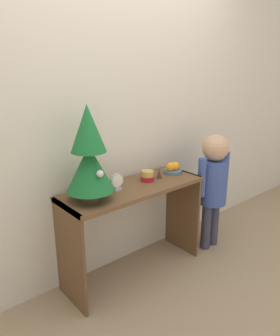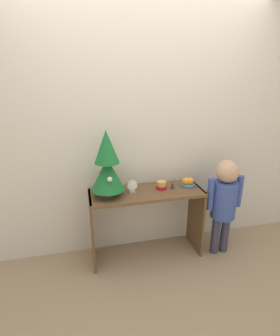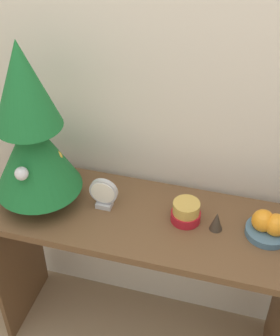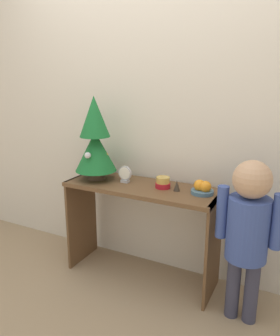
# 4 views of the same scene
# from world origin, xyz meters

# --- Properties ---
(ground_plane) EXTENTS (12.00, 12.00, 0.00)m
(ground_plane) POSITION_xyz_m (0.00, 0.00, 0.00)
(ground_plane) COLOR #997F60
(back_wall) EXTENTS (7.00, 0.05, 2.50)m
(back_wall) POSITION_xyz_m (0.00, 0.45, 1.25)
(back_wall) COLOR beige
(back_wall) RESTS_ON ground_plane
(console_table) EXTENTS (1.12, 0.41, 0.73)m
(console_table) POSITION_xyz_m (0.00, 0.20, 0.56)
(console_table) COLOR brown
(console_table) RESTS_ON ground_plane
(mini_tree) EXTENTS (0.31, 0.31, 0.63)m
(mini_tree) POSITION_xyz_m (-0.38, 0.19, 1.04)
(mini_tree) COLOR #4C3828
(mini_tree) RESTS_ON console_table
(fruit_bowl) EXTENTS (0.15, 0.15, 0.09)m
(fruit_bowl) POSITION_xyz_m (0.44, 0.23, 0.77)
(fruit_bowl) COLOR #476B84
(fruit_bowl) RESTS_ON console_table
(singing_bowl) EXTENTS (0.11, 0.11, 0.08)m
(singing_bowl) POSITION_xyz_m (0.16, 0.23, 0.77)
(singing_bowl) COLOR #AD1923
(singing_bowl) RESTS_ON console_table
(desk_clock) EXTENTS (0.10, 0.04, 0.12)m
(desk_clock) POSITION_xyz_m (-0.14, 0.22, 0.79)
(desk_clock) COLOR #B2B2B7
(desk_clock) RESTS_ON console_table
(figurine) EXTENTS (0.05, 0.05, 0.07)m
(figurine) POSITION_xyz_m (0.27, 0.21, 0.77)
(figurine) COLOR #382D23
(figurine) RESTS_ON console_table
(child_figure) EXTENTS (0.38, 0.25, 1.04)m
(child_figure) POSITION_xyz_m (0.78, 0.07, 0.64)
(child_figure) COLOR #38384C
(child_figure) RESTS_ON ground_plane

